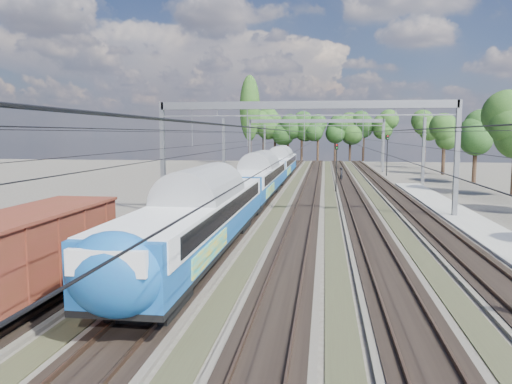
# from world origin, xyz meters

# --- Properties ---
(track_bed) EXTENTS (21.00, 130.00, 0.34)m
(track_bed) POSITION_xyz_m (-0.00, 45.00, 0.10)
(track_bed) COLOR #47423A
(track_bed) RESTS_ON ground
(platform) EXTENTS (3.00, 70.00, 0.30)m
(platform) POSITION_xyz_m (12.00, 20.00, 0.15)
(platform) COLOR gray
(platform) RESTS_ON ground
(catenary) EXTENTS (25.65, 130.00, 9.00)m
(catenary) POSITION_xyz_m (0.33, 52.69, 6.40)
(catenary) COLOR slate
(catenary) RESTS_ON ground
(tree_belt) EXTENTS (39.31, 99.42, 12.25)m
(tree_belt) POSITION_xyz_m (6.10, 93.94, 8.21)
(tree_belt) COLOR black
(tree_belt) RESTS_ON ground
(poplar) EXTENTS (4.40, 4.40, 19.04)m
(poplar) POSITION_xyz_m (-14.50, 98.00, 11.89)
(poplar) COLOR black
(poplar) RESTS_ON ground
(emu_train) EXTENTS (3.21, 67.76, 4.69)m
(emu_train) POSITION_xyz_m (-4.50, 37.19, 2.76)
(emu_train) COLOR black
(emu_train) RESTS_ON ground
(worker) EXTENTS (0.58, 0.78, 1.94)m
(worker) POSITION_xyz_m (3.96, 59.89, 0.97)
(worker) COLOR black
(worker) RESTS_ON ground
(signal_near) EXTENTS (0.37, 0.34, 5.39)m
(signal_near) POSITION_xyz_m (2.94, 47.20, 3.41)
(signal_near) COLOR black
(signal_near) RESTS_ON ground
(signal_far) EXTENTS (0.44, 0.41, 6.32)m
(signal_far) POSITION_xyz_m (11.23, 70.21, 4.00)
(signal_far) COLOR black
(signal_far) RESTS_ON ground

